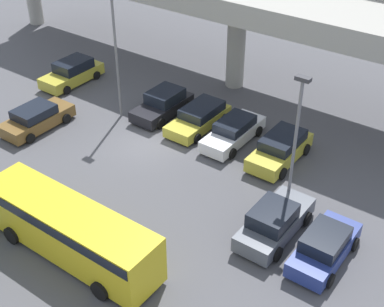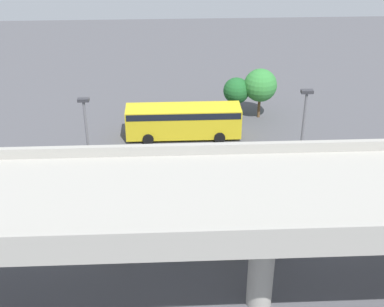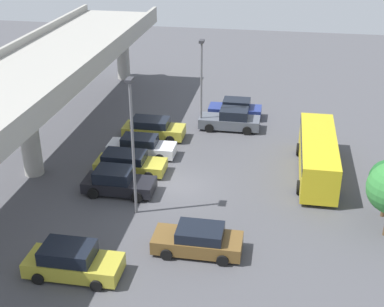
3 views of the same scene
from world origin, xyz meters
name	(u,v)px [view 1 (image 1 of 3)]	position (x,y,z in m)	size (l,w,h in m)	color
ground_plane	(145,146)	(0.00, 0.00, 0.00)	(91.79, 91.79, 0.00)	#4C4C51
highway_overpass	(238,2)	(0.00, 9.96, 6.11)	(44.12, 7.31, 7.39)	#9E9B93
parked_car_0	(72,73)	(-9.75, 3.39, 0.78)	(2.20, 4.75, 1.67)	gold
parked_car_1	(37,118)	(-6.81, -2.42, 0.71)	(2.20, 4.69, 1.50)	brown
parked_car_2	(163,104)	(-1.50, 3.60, 0.77)	(2.19, 4.49, 1.64)	black
parked_car_3	(199,117)	(1.34, 3.68, 0.69)	(2.18, 4.75, 1.42)	gold
parked_car_4	(234,131)	(4.00, 3.51, 0.70)	(2.02, 4.87, 1.49)	silver
parked_car_5	(280,149)	(7.21, 3.42, 0.77)	(2.19, 4.70, 1.57)	gold
parked_car_6	(274,222)	(9.98, -2.33, 0.79)	(2.15, 4.84, 1.73)	#515660
parked_car_7	(325,247)	(12.59, -2.45, 0.75)	(2.05, 4.41, 1.60)	navy
shuttle_bus	(70,228)	(3.20, -8.87, 1.57)	(9.18, 2.60, 2.63)	gold
lamp_post_near_aisle	(296,134)	(9.50, 0.01, 4.31)	(0.70, 0.35, 7.28)	slate
lamp_post_mid_lot	(116,46)	(-3.61, 1.83, 4.85)	(0.70, 0.35, 8.31)	slate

